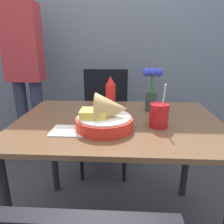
% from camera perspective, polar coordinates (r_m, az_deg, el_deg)
% --- Properties ---
extents(wall_window, '(7.00, 0.06, 2.60)m').
position_cam_1_polar(wall_window, '(2.43, 2.72, 21.63)').
color(wall_window, slate).
rests_on(wall_window, ground_plane).
extents(dining_table, '(1.12, 0.80, 0.73)m').
position_cam_1_polar(dining_table, '(1.24, 1.61, -6.68)').
color(dining_table, brown).
rests_on(dining_table, ground_plane).
extents(chair_far_window, '(0.40, 0.40, 0.91)m').
position_cam_1_polar(chair_far_window, '(1.99, -1.77, 0.04)').
color(chair_far_window, black).
rests_on(chair_far_window, ground_plane).
extents(food_basket, '(0.28, 0.28, 0.18)m').
position_cam_1_polar(food_basket, '(1.06, -1.45, -1.26)').
color(food_basket, red).
rests_on(food_basket, dining_table).
extents(ketchup_bottle, '(0.06, 0.06, 0.23)m').
position_cam_1_polar(ketchup_bottle, '(1.24, -0.38, 3.95)').
color(ketchup_bottle, red).
rests_on(ketchup_bottle, dining_table).
extents(drink_cup, '(0.09, 0.09, 0.22)m').
position_cam_1_polar(drink_cup, '(1.12, 12.19, -1.05)').
color(drink_cup, red).
rests_on(drink_cup, dining_table).
extents(flower_vase, '(0.12, 0.07, 0.26)m').
position_cam_1_polar(flower_vase, '(1.35, 10.32, 5.81)').
color(flower_vase, '#2D4738').
rests_on(flower_vase, dining_table).
extents(napkin, '(0.17, 0.14, 0.01)m').
position_cam_1_polar(napkin, '(1.07, -11.05, -4.84)').
color(napkin, white).
rests_on(napkin, dining_table).
extents(person_standing, '(0.32, 0.18, 1.64)m').
position_cam_1_polar(person_standing, '(2.17, -21.87, 11.54)').
color(person_standing, '#2D3347').
rests_on(person_standing, ground_plane).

